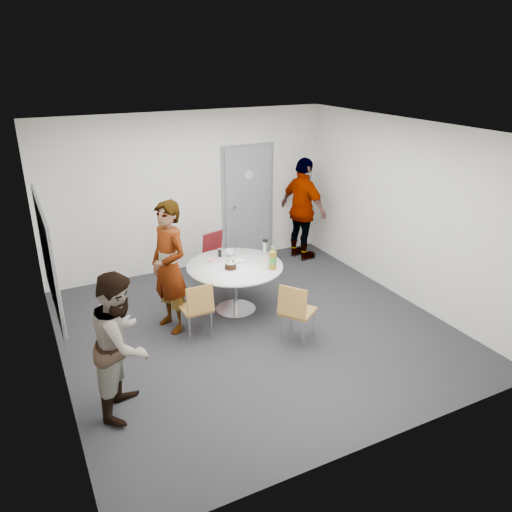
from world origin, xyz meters
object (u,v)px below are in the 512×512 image
chair_near_left (198,306)px  chair_far (217,253)px  table (237,271)px  person_left (122,343)px  person_right (303,209)px  whiteboard (48,257)px  person_main (169,267)px  door (248,203)px  chair_near_right (295,308)px

chair_near_left → chair_far: bearing=58.7°
table → person_left: size_ratio=0.88×
chair_near_left → person_right: 3.31m
chair_far → whiteboard: bearing=12.7°
person_main → person_left: size_ratio=1.15×
door → person_right: 1.01m
door → chair_far: door is taller
chair_near_right → person_main: 1.75m
whiteboard → person_main: whiteboard is taller
door → person_main: door is taller
whiteboard → chair_near_left: 1.95m
whiteboard → person_left: size_ratio=1.21×
table → person_right: bearing=34.8°
whiteboard → chair_far: 3.13m
chair_near_left → person_left: size_ratio=0.50×
whiteboard → person_left: (0.51, -1.05, -0.66)m
person_left → door: bearing=-13.1°
person_left → person_right: bearing=-24.9°
table → person_main: 1.06m
door → person_left: size_ratio=1.34×
door → chair_near_right: (-0.80, -3.04, -0.52)m
person_left → chair_near_right: bearing=-53.3°
person_main → person_left: bearing=-50.3°
table → chair_far: size_ratio=1.63×
door → whiteboard: size_ratio=1.12×
table → chair_near_right: (0.28, -1.17, -0.12)m
chair_near_right → chair_far: chair_far is taller
chair_near_right → person_left: 2.29m
chair_near_right → table: bearing=158.2°
person_main → table: bearing=77.6°
chair_near_right → person_main: bearing=-165.6°
table → person_main: bearing=-176.4°
whiteboard → person_main: size_ratio=1.05×
person_left → chair_near_left: bearing=-21.0°
whiteboard → chair_far: whiteboard is taller
whiteboard → chair_near_left: size_ratio=2.39×
door → whiteboard: 4.25m
chair_near_left → person_main: size_ratio=0.44×
table → whiteboard: bearing=-170.6°
chair_near_left → chair_far: (0.91, 1.55, 0.04)m
door → chair_near_left: size_ratio=2.66×
whiteboard → chair_far: (2.60, 1.47, -0.93)m
door → chair_near_right: 3.19m
whiteboard → table: size_ratio=1.37×
person_right → chair_near_right: bearing=135.1°
chair_near_right → person_left: bearing=-117.7°
door → chair_far: (-0.96, -0.81, -0.51)m
table → chair_near_left: table is taller
table → person_right: size_ratio=0.74×
whiteboard → chair_near_left: (1.69, -0.08, -0.97)m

